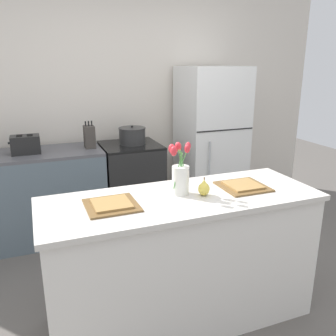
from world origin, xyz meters
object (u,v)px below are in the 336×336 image
at_px(pear_figurine, 204,188).
at_px(flower_vase, 180,175).
at_px(plate_setting_left, 112,205).
at_px(toaster, 26,144).
at_px(cooking_pot, 132,136).
at_px(stove_range, 132,185).
at_px(knife_block, 89,137).
at_px(plate_setting_right, 243,186).
at_px(refrigerator, 210,143).

bearing_deg(pear_figurine, flower_vase, 148.23).
distance_m(flower_vase, plate_setting_left, 0.48).
relative_size(toaster, cooking_pot, 0.99).
distance_m(stove_range, pear_figurine, 1.71).
xyz_separation_m(pear_figurine, cooking_pot, (-0.01, 1.64, 0.03)).
height_order(stove_range, pear_figurine, pear_figurine).
xyz_separation_m(cooking_pot, knife_block, (-0.45, -0.01, 0.02)).
bearing_deg(plate_setting_left, knife_block, 85.09).
height_order(pear_figurine, toaster, toaster).
height_order(pear_figurine, knife_block, knife_block).
distance_m(stove_range, knife_block, 0.70).
height_order(stove_range, knife_block, knife_block).
bearing_deg(knife_block, cooking_pot, 1.11).
relative_size(stove_range, flower_vase, 2.68).
distance_m(flower_vase, plate_setting_right, 0.47).
bearing_deg(cooking_pot, flower_vase, -94.45).
distance_m(flower_vase, knife_block, 1.59).
bearing_deg(pear_figurine, toaster, 123.19).
bearing_deg(plate_setting_left, flower_vase, 5.37).
relative_size(stove_range, plate_setting_right, 2.96).
relative_size(plate_setting_right, toaster, 1.10).
xyz_separation_m(plate_setting_left, toaster, (-0.46, 1.58, 0.07)).
distance_m(pear_figurine, plate_setting_right, 0.32).
bearing_deg(cooking_pot, refrigerator, -0.62).
bearing_deg(flower_vase, cooking_pot, 85.55).
bearing_deg(pear_figurine, stove_range, 91.30).
bearing_deg(knife_block, pear_figurine, -74.39).
distance_m(refrigerator, plate_setting_right, 1.70).
bearing_deg(refrigerator, cooking_pot, 179.38).
relative_size(refrigerator, flower_vase, 4.99).
bearing_deg(cooking_pot, pear_figurine, -89.65).
xyz_separation_m(flower_vase, cooking_pot, (0.12, 1.56, -0.05)).
bearing_deg(flower_vase, knife_block, 101.82).
xyz_separation_m(flower_vase, plate_setting_right, (0.45, -0.04, -0.12)).
distance_m(pear_figurine, toaster, 1.93).
xyz_separation_m(flower_vase, plate_setting_left, (-0.46, -0.04, -0.12)).
height_order(flower_vase, pear_figurine, flower_vase).
bearing_deg(flower_vase, stove_range, 86.51).
height_order(refrigerator, plate_setting_left, refrigerator).
xyz_separation_m(stove_range, flower_vase, (-0.09, -1.55, 0.59)).
relative_size(plate_setting_right, knife_block, 1.14).
bearing_deg(flower_vase, toaster, 121.10).
relative_size(stove_range, refrigerator, 0.54).
bearing_deg(toaster, cooking_pot, 1.39).
xyz_separation_m(toaster, knife_block, (0.60, 0.02, 0.03)).
bearing_deg(plate_setting_left, toaster, 106.38).
bearing_deg(knife_block, plate_setting_right, -64.07).
xyz_separation_m(flower_vase, toaster, (-0.93, 1.54, -0.05)).
bearing_deg(plate_setting_right, plate_setting_left, 180.00).
relative_size(pear_figurine, plate_setting_left, 0.40).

